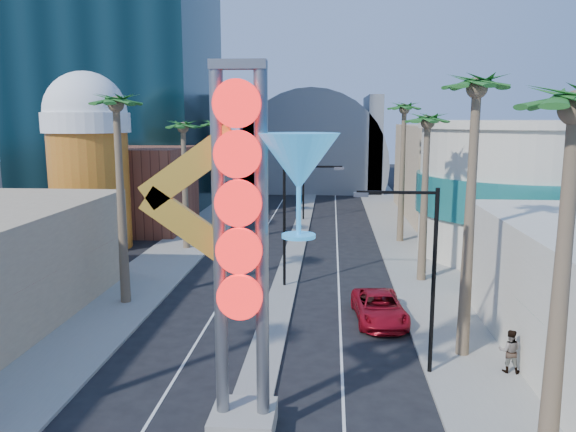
# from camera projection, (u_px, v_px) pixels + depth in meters

# --- Properties ---
(sidewalk_west) EXTENTS (5.00, 100.00, 0.15)m
(sidewalk_west) POSITION_uv_depth(u_px,v_px,m) (195.00, 236.00, 51.63)
(sidewalk_west) COLOR gray
(sidewalk_west) RESTS_ON ground
(sidewalk_east) EXTENTS (5.00, 100.00, 0.15)m
(sidewalk_east) POSITION_uv_depth(u_px,v_px,m) (404.00, 239.00, 50.18)
(sidewalk_east) COLOR gray
(sidewalk_east) RESTS_ON ground
(median) EXTENTS (1.60, 84.00, 0.15)m
(median) POSITION_uv_depth(u_px,v_px,m) (300.00, 231.00, 53.85)
(median) COLOR gray
(median) RESTS_ON ground
(brick_filler_west) EXTENTS (10.00, 10.00, 8.00)m
(brick_filler_west) POSITION_uv_depth(u_px,v_px,m) (136.00, 189.00, 54.40)
(brick_filler_west) COLOR brown
(brick_filler_west) RESTS_ON ground
(filler_east) EXTENTS (10.00, 20.00, 10.00)m
(filler_east) POSITION_uv_depth(u_px,v_px,m) (451.00, 171.00, 61.60)
(filler_east) COLOR tan
(filler_east) RESTS_ON ground
(beer_mug) EXTENTS (7.00, 7.00, 14.50)m
(beer_mug) POSITION_uv_depth(u_px,v_px,m) (88.00, 154.00, 45.95)
(beer_mug) COLOR #CB4F1B
(beer_mug) RESTS_ON ground
(turquoise_building) EXTENTS (16.60, 16.60, 10.60)m
(turquoise_building) POSITION_uv_depth(u_px,v_px,m) (525.00, 190.00, 43.73)
(turquoise_building) COLOR beige
(turquoise_building) RESTS_ON ground
(canopy) EXTENTS (22.00, 16.00, 22.00)m
(canopy) POSITION_uv_depth(u_px,v_px,m) (313.00, 161.00, 86.51)
(canopy) COLOR slate
(canopy) RESTS_ON ground
(neon_sign) EXTENTS (6.53, 2.60, 12.55)m
(neon_sign) POSITION_uv_depth(u_px,v_px,m) (265.00, 226.00, 18.13)
(neon_sign) COLOR gray
(neon_sign) RESTS_ON ground
(streetlight_0) EXTENTS (3.79, 0.25, 8.00)m
(streetlight_0) POSITION_uv_depth(u_px,v_px,m) (293.00, 213.00, 35.30)
(streetlight_0) COLOR black
(streetlight_0) RESTS_ON ground
(streetlight_1) EXTENTS (3.79, 0.25, 8.00)m
(streetlight_1) POSITION_uv_depth(u_px,v_px,m) (298.00, 175.00, 58.96)
(streetlight_1) COLOR black
(streetlight_1) RESTS_ON ground
(streetlight_2) EXTENTS (3.45, 0.25, 8.00)m
(streetlight_2) POSITION_uv_depth(u_px,v_px,m) (423.00, 264.00, 23.05)
(streetlight_2) COLOR black
(streetlight_2) RESTS_ON ground
(palm_1) EXTENTS (2.40, 2.40, 12.70)m
(palm_1) POSITION_uv_depth(u_px,v_px,m) (117.00, 117.00, 31.08)
(palm_1) COLOR brown
(palm_1) RESTS_ON ground
(palm_2) EXTENTS (2.40, 2.40, 11.20)m
(palm_2) POSITION_uv_depth(u_px,v_px,m) (183.00, 134.00, 45.06)
(palm_2) COLOR brown
(palm_2) RESTS_ON ground
(palm_3) EXTENTS (2.40, 2.40, 11.20)m
(palm_3) POSITION_uv_depth(u_px,v_px,m) (214.00, 131.00, 56.85)
(palm_3) COLOR brown
(palm_3) RESTS_ON ground
(palm_4) EXTENTS (2.40, 2.40, 12.20)m
(palm_4) POSITION_uv_depth(u_px,v_px,m) (574.00, 133.00, 14.07)
(palm_4) COLOR brown
(palm_4) RESTS_ON ground
(palm_5) EXTENTS (2.40, 2.40, 13.20)m
(palm_5) POSITION_uv_depth(u_px,v_px,m) (476.00, 106.00, 23.73)
(palm_5) COLOR brown
(palm_5) RESTS_ON ground
(palm_6) EXTENTS (2.40, 2.40, 11.70)m
(palm_6) POSITION_uv_depth(u_px,v_px,m) (427.00, 131.00, 35.75)
(palm_6) COLOR brown
(palm_6) RESTS_ON ground
(palm_7) EXTENTS (2.40, 2.40, 12.70)m
(palm_7) POSITION_uv_depth(u_px,v_px,m) (404.00, 117.00, 47.38)
(palm_7) COLOR brown
(palm_7) RESTS_ON ground
(red_pickup) EXTENTS (2.97, 5.68, 1.53)m
(red_pickup) POSITION_uv_depth(u_px,v_px,m) (379.00, 308.00, 30.00)
(red_pickup) COLOR #A20C1B
(red_pickup) RESTS_ON ground
(pedestrian_a) EXTENTS (0.75, 0.54, 1.92)m
(pedestrian_a) POSITION_uv_depth(u_px,v_px,m) (509.00, 326.00, 26.35)
(pedestrian_a) COLOR gray
(pedestrian_a) RESTS_ON sidewalk_east
(pedestrian_b) EXTENTS (1.02, 0.86, 1.86)m
(pedestrian_b) POSITION_uv_depth(u_px,v_px,m) (510.00, 351.00, 23.63)
(pedestrian_b) COLOR gray
(pedestrian_b) RESTS_ON sidewalk_east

